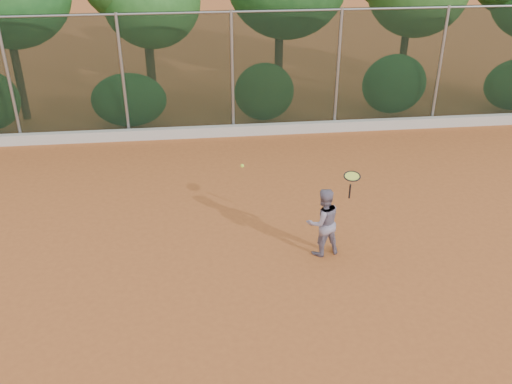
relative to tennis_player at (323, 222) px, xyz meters
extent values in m
plane|color=#A85727|center=(-1.26, -0.65, -0.70)|extent=(80.00, 80.00, 0.00)
cube|color=#BBB7AD|center=(-1.26, 6.17, -0.55)|extent=(24.00, 0.20, 0.30)
imported|color=slate|center=(0.00, 0.00, 0.00)|extent=(0.79, 0.68, 1.41)
cube|color=black|center=(-1.26, 6.35, 1.05)|extent=(24.00, 0.01, 3.50)
cylinder|color=gray|center=(-1.26, 6.35, 2.75)|extent=(24.00, 0.06, 0.06)
cylinder|color=gray|center=(-7.26, 6.35, 1.05)|extent=(0.09, 0.09, 3.50)
cylinder|color=gray|center=(-4.26, 6.35, 1.05)|extent=(0.09, 0.09, 3.50)
cylinder|color=gray|center=(-1.26, 6.35, 1.05)|extent=(0.09, 0.09, 3.50)
cylinder|color=gray|center=(1.74, 6.35, 1.05)|extent=(0.09, 0.09, 3.50)
cylinder|color=gray|center=(4.74, 6.35, 1.05)|extent=(0.09, 0.09, 3.50)
cylinder|color=#412A19|center=(-7.56, 8.25, 0.75)|extent=(0.24, 0.24, 2.90)
cylinder|color=#3E2A18|center=(-3.66, 8.65, 0.50)|extent=(0.28, 0.28, 2.40)
ellipsoid|color=#265D20|center=(-3.46, 8.55, 2.70)|extent=(2.90, 2.40, 2.80)
cylinder|color=#3C2617|center=(0.34, 8.35, 0.80)|extent=(0.26, 0.26, 3.00)
cylinder|color=#402C18|center=(4.44, 8.55, 0.65)|extent=(0.24, 0.24, 2.70)
ellipsoid|color=#2A6C29|center=(-4.26, 7.15, 0.15)|extent=(2.20, 1.16, 1.60)
ellipsoid|color=#316526|center=(-0.26, 7.15, 0.25)|extent=(1.80, 1.04, 1.76)
ellipsoid|color=#2A702B|center=(3.74, 7.15, 0.35)|extent=(2.00, 1.10, 1.84)
cylinder|color=black|center=(0.48, 0.03, 0.63)|extent=(0.06, 0.10, 0.33)
torus|color=black|center=(0.48, -0.03, 0.98)|extent=(0.39, 0.39, 0.09)
cylinder|color=#D8E543|center=(0.48, -0.03, 0.98)|extent=(0.33, 0.33, 0.06)
sphere|color=#C7F337|center=(-1.51, 0.35, 1.12)|extent=(0.07, 0.07, 0.07)
camera|label=1|loc=(-2.31, -9.15, 5.70)|focal=40.00mm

